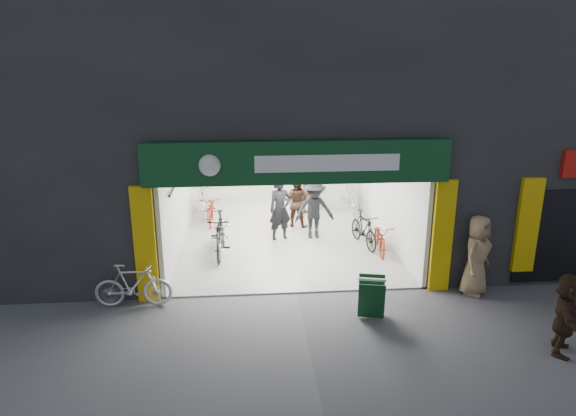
{
  "coord_description": "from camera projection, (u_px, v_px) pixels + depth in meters",
  "views": [
    {
      "loc": [
        -1.08,
        -10.46,
        5.24
      ],
      "look_at": [
        -0.07,
        1.5,
        1.57
      ],
      "focal_mm": 32.0,
      "sensor_mm": 36.0,
      "label": 1
    }
  ],
  "objects": [
    {
      "name": "pedestrian_near",
      "position": [
        477.0,
        255.0,
        11.35
      ],
      "size": [
        1.05,
        1.05,
        1.84
      ],
      "primitive_type": "imported",
      "rotation": [
        0.0,
        0.0,
        0.78
      ],
      "color": "#967857",
      "rests_on": "ground"
    },
    {
      "name": "bike_left_midback",
      "position": [
        211.0,
        209.0,
        16.24
      ],
      "size": [
        0.64,
        1.75,
        0.91
      ],
      "primitive_type": "imported",
      "rotation": [
        0.0,
        0.0,
        0.02
      ],
      "color": "maroon",
      "rests_on": "ground"
    },
    {
      "name": "bike_right_back",
      "position": [
        348.0,
        196.0,
        17.3
      ],
      "size": [
        0.74,
        1.95,
        1.14
      ],
      "primitive_type": "imported",
      "rotation": [
        0.0,
        0.0,
        0.11
      ],
      "color": "#B3B3B8",
      "rests_on": "ground"
    },
    {
      "name": "bike_left_back",
      "position": [
        203.0,
        199.0,
        16.82
      ],
      "size": [
        0.71,
        2.0,
        1.18
      ],
      "primitive_type": "imported",
      "rotation": [
        0.0,
        0.0,
        0.08
      ],
      "color": "#AEADB2",
      "rests_on": "ground"
    },
    {
      "name": "customer_d",
      "position": [
        309.0,
        190.0,
        16.92
      ],
      "size": [
        1.1,
        0.87,
        1.74
      ],
      "primitive_type": "imported",
      "rotation": [
        0.0,
        0.0,
        2.63
      ],
      "color": "#7F644A",
      "rests_on": "ground"
    },
    {
      "name": "customer_a",
      "position": [
        280.0,
        209.0,
        14.62
      ],
      "size": [
        0.78,
        0.64,
        1.86
      ],
      "primitive_type": "imported",
      "rotation": [
        0.0,
        0.0,
        0.33
      ],
      "color": "black",
      "rests_on": "ground"
    },
    {
      "name": "bike_right_front",
      "position": [
        364.0,
        229.0,
        14.27
      ],
      "size": [
        0.78,
        1.72,
        1.0
      ],
      "primitive_type": "imported",
      "rotation": [
        0.0,
        0.0,
        0.19
      ],
      "color": "black",
      "rests_on": "ground"
    },
    {
      "name": "sandwich_board",
      "position": [
        371.0,
        296.0,
        10.46
      ],
      "size": [
        0.64,
        0.65,
        0.83
      ],
      "rotation": [
        0.0,
        0.0,
        -0.23
      ],
      "color": "#0D3618",
      "rests_on": "ground"
    },
    {
      "name": "bike_left_midfront",
      "position": [
        220.0,
        235.0,
        13.54
      ],
      "size": [
        0.62,
        1.99,
        1.19
      ],
      "primitive_type": "imported",
      "rotation": [
        0.0,
        0.0,
        -0.03
      ],
      "color": "black",
      "rests_on": "ground"
    },
    {
      "name": "bike_right_mid",
      "position": [
        380.0,
        238.0,
        13.86
      ],
      "size": [
        0.71,
        1.64,
        0.84
      ],
      "primitive_type": "imported",
      "rotation": [
        0.0,
        0.0,
        -0.1
      ],
      "color": "maroon",
      "rests_on": "ground"
    },
    {
      "name": "parked_bike",
      "position": [
        133.0,
        285.0,
        10.87
      ],
      "size": [
        1.65,
        0.48,
        0.99
      ],
      "primitive_type": "imported",
      "rotation": [
        0.0,
        0.0,
        1.56
      ],
      "color": "silver",
      "rests_on": "ground"
    },
    {
      "name": "building",
      "position": [
        311.0,
        84.0,
        15.15
      ],
      "size": [
        17.0,
        10.27,
        8.0
      ],
      "color": "#232326",
      "rests_on": "ground"
    },
    {
      "name": "ground",
      "position": [
        297.0,
        294.0,
        11.59
      ],
      "size": [
        60.0,
        60.0,
        0.0
      ],
      "primitive_type": "plane",
      "color": "#56565B",
      "rests_on": "ground"
    },
    {
      "name": "customer_b",
      "position": [
        296.0,
        201.0,
        15.78
      ],
      "size": [
        0.96,
        0.86,
        1.65
      ],
      "primitive_type": "imported",
      "rotation": [
        0.0,
        0.0,
        2.8
      ],
      "color": "#352018",
      "rests_on": "ground"
    },
    {
      "name": "bike_left_front",
      "position": [
        221.0,
        236.0,
        13.82
      ],
      "size": [
        0.72,
        1.88,
        0.98
      ],
      "primitive_type": "imported",
      "rotation": [
        0.0,
        0.0,
        0.04
      ],
      "color": "silver",
      "rests_on": "ground"
    },
    {
      "name": "customer_c",
      "position": [
        314.0,
        210.0,
        14.73
      ],
      "size": [
        1.21,
        0.78,
        1.77
      ],
      "primitive_type": "imported",
      "rotation": [
        0.0,
        0.0,
        0.11
      ],
      "color": "black",
      "rests_on": "ground"
    },
    {
      "name": "pedestrian_far",
      "position": [
        566.0,
        314.0,
        9.12
      ],
      "size": [
        1.11,
        1.46,
        1.54
      ],
      "primitive_type": "imported",
      "rotation": [
        0.0,
        0.0,
        1.04
      ],
      "color": "#322117",
      "rests_on": "ground"
    }
  ]
}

